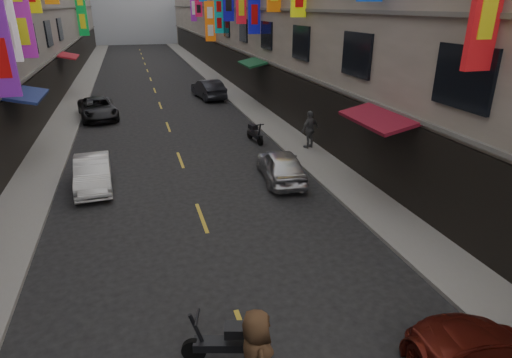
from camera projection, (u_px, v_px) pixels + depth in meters
sidewalk_left at (78, 93)px, 34.17m from camera, size 2.00×90.00×0.12m
sidewalk_right at (225, 86)px, 37.24m from camera, size 2.00×90.00×0.12m
street_awnings at (144, 89)px, 20.04m from camera, size 13.99×35.20×0.41m
lane_markings at (157, 97)px, 33.06m from camera, size 0.12×80.20×0.01m
scooter_crossing at (228, 342)px, 8.47m from camera, size 1.76×0.73×1.14m
scooter_far_right at (255, 134)px, 22.18m from camera, size 0.57×1.80×1.14m
car_left_mid at (93, 173)px, 16.53m from camera, size 1.49×3.78×1.22m
car_left_far at (98, 108)px, 26.67m from camera, size 2.81×4.86×1.27m
car_right_mid at (281, 165)px, 17.24m from camera, size 1.92×3.91×1.28m
car_right_far at (208, 89)px, 32.41m from camera, size 2.11×4.53×1.44m
pedestrian_rfar at (310, 129)px, 20.72m from camera, size 1.23×1.00×1.84m
pedestrian_crossing at (256, 358)px, 7.44m from camera, size 0.68×0.96×1.91m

